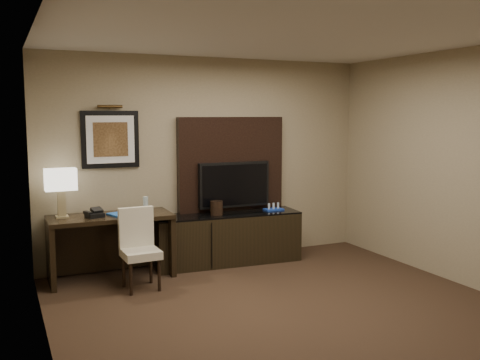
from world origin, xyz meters
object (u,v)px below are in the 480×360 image
desk (111,247)px  minibar_tray (274,207)px  table_lamp (61,195)px  water_bottle (146,204)px  tv (234,185)px  desk_phone (95,213)px  ice_bucket (217,208)px  credenza (227,238)px  desk_chair (141,253)px

desk → minibar_tray: size_ratio=5.65×
table_lamp → water_bottle: bearing=-1.7°
tv → water_bottle: (-1.25, -0.13, -0.16)m
desk → desk_phone: (-0.19, -0.05, 0.43)m
ice_bucket → minibar_tray: ice_bucket is taller
desk → credenza: bearing=2.4°
desk_chair → minibar_tray: size_ratio=3.27×
desk → water_bottle: 0.65m
desk_chair → table_lamp: bearing=138.9°
tv → water_bottle: bearing=-173.8°
credenza → ice_bucket: bearing=-163.9°
desk_chair → water_bottle: (0.22, 0.60, 0.45)m
desk → credenza: (1.53, 0.05, -0.05)m
desk_phone → credenza: bearing=-14.0°
desk → tv: (1.69, 0.19, 0.64)m
desk → desk_phone: desk_phone is taller
credenza → desk_chair: bearing=-151.6°
tv → desk_chair: bearing=-153.5°
credenza → desk_chair: (-1.30, -0.59, 0.08)m
credenza → water_bottle: size_ratio=10.41×
table_lamp → tv: bearing=2.7°
desk_chair → minibar_tray: 2.07m
credenza → table_lamp: (-2.06, 0.03, 0.70)m
water_bottle → ice_bucket: water_bottle is taller
water_bottle → credenza: bearing=-0.3°
desk_phone → minibar_tray: size_ratio=0.72×
desk → desk_phone: bearing=-164.0°
water_bottle → table_lamp: bearing=178.3°
table_lamp → ice_bucket: 1.92m
ice_bucket → table_lamp: bearing=177.9°
desk_chair → table_lamp: (-0.76, 0.62, 0.61)m
desk_chair → minibar_tray: (1.97, 0.55, 0.29)m
credenza → water_bottle: bearing=-176.3°
credenza → ice_bucket: size_ratio=10.64×
tv → minibar_tray: tv is taller
tv → ice_bucket: bearing=-151.8°
water_bottle → minibar_tray: bearing=-1.5°
desk_chair → table_lamp: table_lamp is taller
tv → desk: bearing=-173.6°
desk → ice_bucket: size_ratio=7.93×
table_lamp → ice_bucket: table_lamp is taller
credenza → ice_bucket: (-0.16, -0.03, 0.42)m
tv → ice_bucket: 0.46m
desk_phone → ice_bucket: (1.55, 0.07, -0.06)m
credenza → desk: bearing=-174.1°
ice_bucket → tv: bearing=28.2°
desk_phone → minibar_tray: desk_phone is taller
desk_chair → water_bottle: water_bottle is taller
tv → minibar_tray: (0.51, -0.18, -0.31)m
desk_chair → tv: bearing=24.8°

